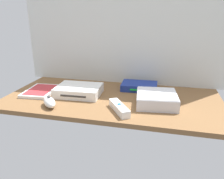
{
  "coord_description": "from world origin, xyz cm",
  "views": [
    {
      "loc": [
        22.82,
        -95.17,
        38.37
      ],
      "look_at": [
        0.0,
        0.0,
        4.0
      ],
      "focal_mm": 35.83,
      "sensor_mm": 36.0,
      "label": 1
    }
  ],
  "objects_px": {
    "mini_computer": "(157,99)",
    "game_case": "(41,91)",
    "remote_nunchuk": "(49,102)",
    "game_console": "(79,90)",
    "remote_wand": "(119,108)",
    "network_router": "(139,86)"
  },
  "relations": [
    {
      "from": "mini_computer",
      "to": "remote_nunchuk",
      "type": "relative_size",
      "value": 1.81
    },
    {
      "from": "game_console",
      "to": "remote_nunchuk",
      "type": "xyz_separation_m",
      "value": [
        -0.07,
        -0.17,
        -0.0
      ]
    },
    {
      "from": "game_case",
      "to": "remote_nunchuk",
      "type": "bearing_deg",
      "value": -53.41
    },
    {
      "from": "mini_computer",
      "to": "network_router",
      "type": "bearing_deg",
      "value": 117.94
    },
    {
      "from": "game_console",
      "to": "network_router",
      "type": "xyz_separation_m",
      "value": [
        0.28,
        0.14,
        -0.0
      ]
    },
    {
      "from": "game_case",
      "to": "remote_nunchuk",
      "type": "xyz_separation_m",
      "value": [
        0.13,
        -0.15,
        0.01
      ]
    },
    {
      "from": "mini_computer",
      "to": "game_case",
      "type": "distance_m",
      "value": 0.57
    },
    {
      "from": "mini_computer",
      "to": "game_console",
      "type": "bearing_deg",
      "value": 174.05
    },
    {
      "from": "remote_wand",
      "to": "remote_nunchuk",
      "type": "xyz_separation_m",
      "value": [
        -0.3,
        -0.02,
        0.01
      ]
    },
    {
      "from": "game_case",
      "to": "remote_nunchuk",
      "type": "distance_m",
      "value": 0.2
    },
    {
      "from": "network_router",
      "to": "game_case",
      "type": "bearing_deg",
      "value": -162.82
    },
    {
      "from": "game_console",
      "to": "network_router",
      "type": "bearing_deg",
      "value": 25.21
    },
    {
      "from": "mini_computer",
      "to": "network_router",
      "type": "height_order",
      "value": "mini_computer"
    },
    {
      "from": "game_console",
      "to": "remote_wand",
      "type": "relative_size",
      "value": 1.51
    },
    {
      "from": "game_case",
      "to": "remote_wand",
      "type": "distance_m",
      "value": 0.45
    },
    {
      "from": "game_console",
      "to": "remote_nunchuk",
      "type": "relative_size",
      "value": 2.09
    },
    {
      "from": "game_case",
      "to": "remote_wand",
      "type": "height_order",
      "value": "remote_wand"
    },
    {
      "from": "mini_computer",
      "to": "network_router",
      "type": "relative_size",
      "value": 1.03
    },
    {
      "from": "network_router",
      "to": "remote_wand",
      "type": "distance_m",
      "value": 0.29
    },
    {
      "from": "mini_computer",
      "to": "remote_wand",
      "type": "bearing_deg",
      "value": -143.19
    },
    {
      "from": "mini_computer",
      "to": "game_case",
      "type": "relative_size",
      "value": 0.94
    },
    {
      "from": "mini_computer",
      "to": "remote_wand",
      "type": "height_order",
      "value": "mini_computer"
    }
  ]
}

